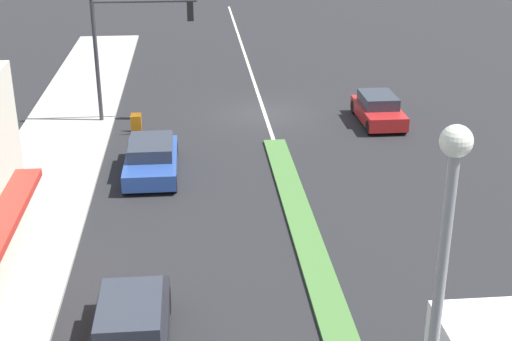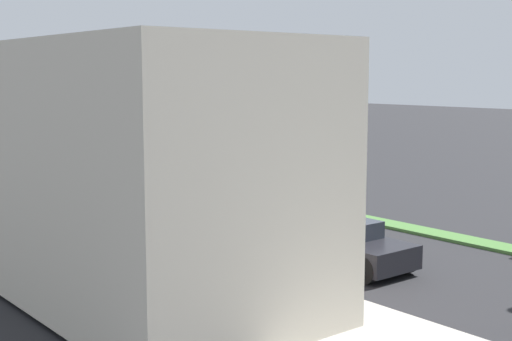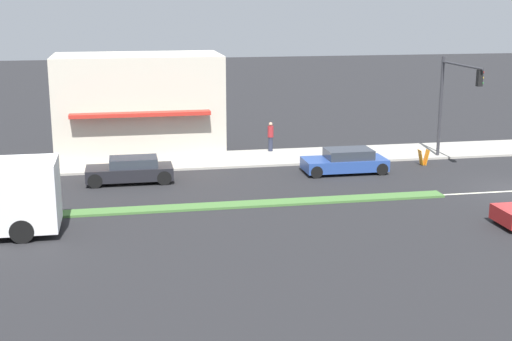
# 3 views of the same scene
# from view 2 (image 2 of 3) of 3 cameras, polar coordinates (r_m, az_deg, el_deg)

# --- Properties ---
(ground_plane) EXTENTS (160.00, 160.00, 0.00)m
(ground_plane) POSITION_cam_2_polar(r_m,az_deg,el_deg) (23.35, 15.20, -5.25)
(ground_plane) COLOR #232326
(sidewalk_right) EXTENTS (4.00, 73.00, 0.12)m
(sidewalk_right) POSITION_cam_2_polar(r_m,az_deg,el_deg) (16.68, -2.00, -9.95)
(sidewalk_right) COLOR #A8A399
(sidewalk_right) RESTS_ON ground
(lane_marking_center) EXTENTS (0.16, 60.00, 0.01)m
(lane_marking_center) POSITION_cam_2_polar(r_m,az_deg,el_deg) (36.67, -8.24, -0.44)
(lane_marking_center) COLOR beige
(lane_marking_center) RESTS_ON ground
(building_corner_store) EXTENTS (5.64, 9.16, 5.70)m
(building_corner_store) POSITION_cam_2_polar(r_m,az_deg,el_deg) (16.08, -9.47, -0.08)
(building_corner_store) COLOR beige
(building_corner_store) RESTS_ON sidewalk_right
(traffic_signal_main) EXTENTS (4.59, 0.34, 5.60)m
(traffic_signal_main) POSITION_cam_2_polar(r_m,az_deg,el_deg) (32.98, -16.96, 5.21)
(traffic_signal_main) COLOR #333338
(traffic_signal_main) RESTS_ON sidewalk_right
(pedestrian) EXTENTS (0.34, 0.34, 1.71)m
(pedestrian) POSITION_cam_2_polar(r_m,az_deg,el_deg) (23.22, -17.98, -2.87)
(pedestrian) COLOR #282D42
(pedestrian) RESTS_ON sidewalk_right
(warning_aframe_sign) EXTENTS (0.45, 0.53, 0.84)m
(warning_aframe_sign) POSITION_cam_2_polar(r_m,az_deg,el_deg) (31.91, -15.20, -1.06)
(warning_aframe_sign) COLOR orange
(warning_aframe_sign) RESTS_ON ground
(sedan_dark) EXTENTS (1.76, 4.20, 1.26)m
(sedan_dark) POSITION_cam_2_polar(r_m,az_deg,el_deg) (19.46, 6.58, -5.74)
(sedan_dark) COLOR black
(sedan_dark) RESTS_ON ground
(hatchback_red) EXTENTS (1.75, 3.85, 1.29)m
(hatchback_red) POSITION_cam_2_polar(r_m,az_deg,el_deg) (37.90, -0.30, 0.83)
(hatchback_red) COLOR #AD1E1E
(hatchback_red) RESTS_ON ground
(coupe_blue) EXTENTS (1.92, 4.28, 1.24)m
(coupe_blue) POSITION_cam_2_polar(r_m,az_deg,el_deg) (28.11, -9.68, -1.69)
(coupe_blue) COLOR #284793
(coupe_blue) RESTS_ON ground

